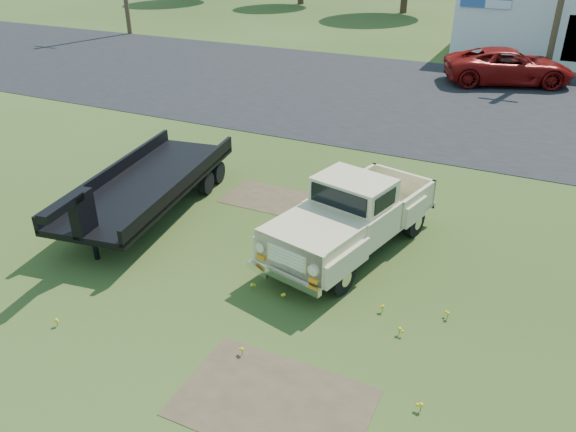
# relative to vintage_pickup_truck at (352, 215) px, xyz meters

# --- Properties ---
(ground) EXTENTS (140.00, 140.00, 0.00)m
(ground) POSITION_rel_vintage_pickup_truck_xyz_m (-1.01, -1.90, -0.90)
(ground) COLOR #2D3F14
(ground) RESTS_ON ground
(asphalt_lot) EXTENTS (90.00, 14.00, 0.02)m
(asphalt_lot) POSITION_rel_vintage_pickup_truck_xyz_m (-1.01, 13.10, -0.90)
(asphalt_lot) COLOR black
(asphalt_lot) RESTS_ON ground
(dirt_patch_a) EXTENTS (3.00, 2.00, 0.01)m
(dirt_patch_a) POSITION_rel_vintage_pickup_truck_xyz_m (0.49, -4.90, -0.90)
(dirt_patch_a) COLOR #4A3827
(dirt_patch_a) RESTS_ON ground
(dirt_patch_b) EXTENTS (2.20, 1.60, 0.01)m
(dirt_patch_b) POSITION_rel_vintage_pickup_truck_xyz_m (-3.01, 1.60, -0.90)
(dirt_patch_b) COLOR #4A3827
(dirt_patch_b) RESTS_ON ground
(vintage_pickup_truck) EXTENTS (3.06, 5.30, 1.81)m
(vintage_pickup_truck) POSITION_rel_vintage_pickup_truck_xyz_m (0.00, 0.00, 0.00)
(vintage_pickup_truck) COLOR beige
(vintage_pickup_truck) RESTS_ON ground
(flatbed_trailer) EXTENTS (3.13, 6.78, 1.78)m
(flatbed_trailer) POSITION_rel_vintage_pickup_truck_xyz_m (-5.37, -0.37, -0.01)
(flatbed_trailer) COLOR black
(flatbed_trailer) RESTS_ON ground
(red_pickup) EXTENTS (6.27, 4.48, 1.59)m
(red_pickup) POSITION_rel_vintage_pickup_truck_xyz_m (1.42, 17.24, -0.11)
(red_pickup) COLOR maroon
(red_pickup) RESTS_ON ground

